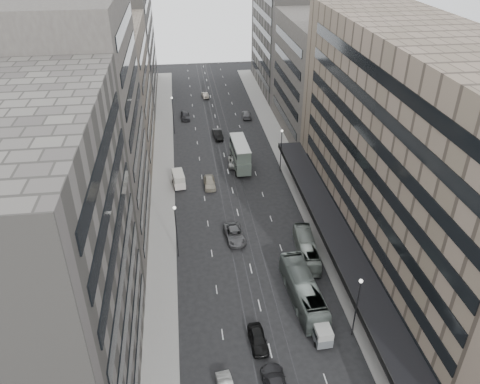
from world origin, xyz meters
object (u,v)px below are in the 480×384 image
vw_microbus (320,328)px  panel_van (179,179)px  double_decker (240,154)px  sedan_2 (235,234)px  bus_far (307,249)px  sedan_0 (258,339)px  bus_near (303,290)px

vw_microbus → panel_van: size_ratio=1.00×
double_decker → panel_van: size_ratio=2.18×
sedan_2 → vw_microbus: bearing=-74.3°
bus_far → sedan_0: 17.14m
bus_near → vw_microbus: size_ratio=2.83×
vw_microbus → sedan_0: 7.15m
vw_microbus → bus_near: bearing=93.1°
bus_near → bus_far: bearing=-110.6°
bus_far → bus_near: bearing=77.2°
bus_near → sedan_0: bus_near is taller
sedan_2 → double_decker: bearing=75.8°
bus_far → vw_microbus: 14.37m
bus_far → sedan_0: bearing=61.9°
panel_van → sedan_0: bearing=-84.5°
bus_far → panel_van: bearing=-47.5°
bus_far → panel_van: (-17.27, 22.29, 0.06)m
bus_near → vw_microbus: bus_near is taller
panel_van → bus_far: bearing=-59.0°
sedan_0 → double_decker: bearing=82.4°
bus_far → vw_microbus: bearing=86.1°
bus_near → vw_microbus: 5.88m
bus_far → panel_van: bus_far is taller
bus_near → double_decker: double_decker is taller
vw_microbus → sedan_2: vw_microbus is taller
double_decker → panel_van: 13.04m
bus_far → sedan_2: 10.93m
vw_microbus → panel_van: panel_van is taller
bus_near → double_decker: size_ratio=1.30×
sedan_0 → sedan_2: 19.90m
bus_near → sedan_2: bus_near is taller
panel_van → sedan_2: (7.85, -16.80, -0.65)m
sedan_0 → vw_microbus: bearing=-1.0°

